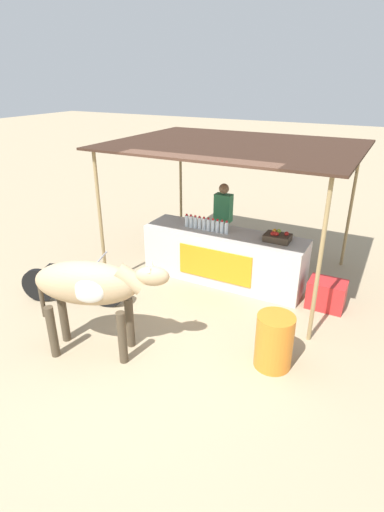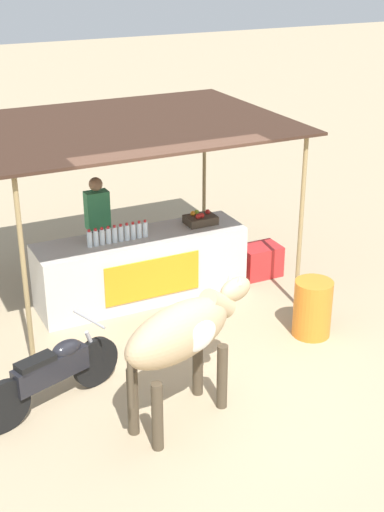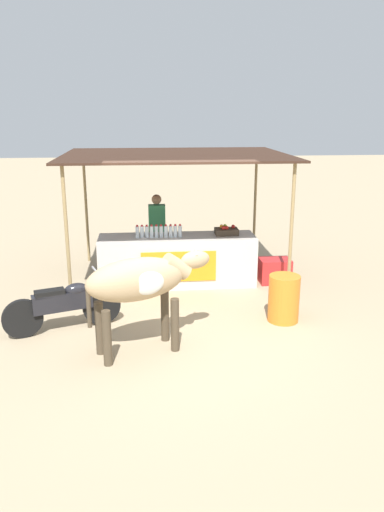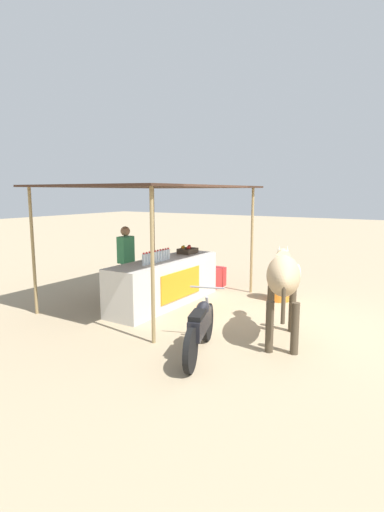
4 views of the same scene
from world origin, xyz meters
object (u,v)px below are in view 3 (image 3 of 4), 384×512
motorcycle_parked (64,304)px  water_barrel (284,298)px  cooler_box (275,271)px  fruit_crate (226,231)px  stall_counter (177,260)px  cow (141,282)px  vendor_behind_counter (157,233)px

motorcycle_parked → water_barrel: bearing=0.7°
cooler_box → water_barrel: size_ratio=0.79×
fruit_crate → motorcycle_parked: bearing=-144.2°
stall_counter → fruit_crate: (0.96, 0.05, 0.55)m
cooler_box → water_barrel: water_barrel is taller
cow → motorcycle_parked: (-1.19, 0.82, -0.61)m
stall_counter → fruit_crate: size_ratio=6.82×
stall_counter → motorcycle_parked: 2.73m
vendor_behind_counter → cow: size_ratio=0.90×
vendor_behind_counter → water_barrel: vendor_behind_counter is taller
cow → motorcycle_parked: bearing=145.4°
water_barrel → cow: size_ratio=0.42×
water_barrel → vendor_behind_counter: bearing=125.8°
water_barrel → cooler_box: bearing=79.8°
stall_counter → vendor_behind_counter: 0.91m
fruit_crate → water_barrel: size_ratio=0.58×
fruit_crate → water_barrel: fruit_crate is taller
stall_counter → cooler_box: 1.94m
fruit_crate → cooler_box: bearing=-9.0°
fruit_crate → motorcycle_parked: fruit_crate is taller
cow → cooler_box: bearing=46.2°
vendor_behind_counter → water_barrel: size_ratio=2.16×
motorcycle_parked → vendor_behind_counter: bearing=61.2°
fruit_crate → vendor_behind_counter: 1.51m
stall_counter → cooler_box: size_ratio=5.00×
cooler_box → motorcycle_parked: motorcycle_parked is taller
stall_counter → motorcycle_parked: size_ratio=1.74×
vendor_behind_counter → cooler_box: bearing=-20.4°
stall_counter → vendor_behind_counter: (-0.36, 0.75, 0.37)m
cow → motorcycle_parked: size_ratio=1.06×
fruit_crate → cow: bearing=-119.9°
stall_counter → cooler_box: stall_counter is taller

